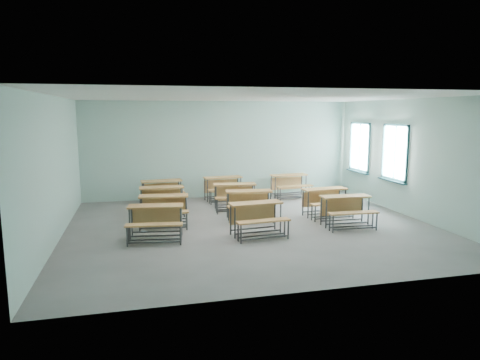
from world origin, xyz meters
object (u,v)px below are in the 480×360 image
(desk_unit_r2c0, at_px, (162,196))
(desk_unit_r3c1, at_px, (224,185))
(desk_unit_r3c2, at_px, (290,182))
(desk_unit_r0c1, at_px, (257,214))
(desk_unit_r0c2, at_px, (347,206))
(desk_unit_r2c1, at_px, (235,193))
(desk_unit_r1c2, at_px, (326,198))
(desk_unit_r3c0, at_px, (162,189))
(desk_unit_r1c1, at_px, (249,200))
(desk_unit_r0c0, at_px, (156,217))
(desk_unit_r1c0, at_px, (164,206))

(desk_unit_r2c0, xyz_separation_m, desk_unit_r3c1, (2.05, 1.41, 0.00))
(desk_unit_r3c2, bearing_deg, desk_unit_r0c1, -124.02)
(desk_unit_r0c2, height_order, desk_unit_r3c1, same)
(desk_unit_r0c2, bearing_deg, desk_unit_r2c1, 135.40)
(desk_unit_r2c1, bearing_deg, desk_unit_r3c2, 38.07)
(desk_unit_r1c2, height_order, desk_unit_r3c1, same)
(desk_unit_r0c1, relative_size, desk_unit_r3c0, 1.00)
(desk_unit_r3c1, bearing_deg, desk_unit_r2c1, -93.18)
(desk_unit_r1c1, bearing_deg, desk_unit_r0c0, -146.36)
(desk_unit_r0c0, xyz_separation_m, desk_unit_r3c2, (4.61, 3.83, 0.00))
(desk_unit_r1c0, relative_size, desk_unit_r1c1, 0.99)
(desk_unit_r0c1, height_order, desk_unit_r3c2, same)
(desk_unit_r0c0, xyz_separation_m, desk_unit_r0c2, (4.69, -0.01, 0.00))
(desk_unit_r2c0, height_order, desk_unit_r2c1, same)
(desk_unit_r0c2, relative_size, desk_unit_r1c1, 0.96)
(desk_unit_r0c2, relative_size, desk_unit_r3c2, 0.98)
(desk_unit_r1c0, distance_m, desk_unit_r2c0, 1.28)
(desk_unit_r1c0, distance_m, desk_unit_r3c0, 2.45)
(desk_unit_r3c0, bearing_deg, desk_unit_r2c1, -35.04)
(desk_unit_r2c0, bearing_deg, desk_unit_r3c0, 85.99)
(desk_unit_r1c2, distance_m, desk_unit_r3c1, 3.58)
(desk_unit_r2c0, relative_size, desk_unit_r3c1, 0.95)
(desk_unit_r0c0, relative_size, desk_unit_r0c1, 1.02)
(desk_unit_r1c2, bearing_deg, desk_unit_r3c1, 126.57)
(desk_unit_r1c0, xyz_separation_m, desk_unit_r2c1, (2.14, 1.30, 0.00))
(desk_unit_r0c2, distance_m, desk_unit_r3c1, 4.50)
(desk_unit_r0c1, bearing_deg, desk_unit_r3c1, 84.32)
(desk_unit_r2c0, distance_m, desk_unit_r3c2, 4.55)
(desk_unit_r1c0, height_order, desk_unit_r3c2, same)
(desk_unit_r1c0, xyz_separation_m, desk_unit_r3c1, (2.09, 2.69, 0.00))
(desk_unit_r0c2, xyz_separation_m, desk_unit_r2c0, (-4.40, 2.43, 0.00))
(desk_unit_r0c0, relative_size, desk_unit_r1c2, 1.04)
(desk_unit_r0c1, xyz_separation_m, desk_unit_r3c1, (0.04, 4.08, 0.00))
(desk_unit_r2c1, height_order, desk_unit_r3c1, same)
(desk_unit_r3c0, bearing_deg, desk_unit_r1c1, -52.74)
(desk_unit_r1c0, relative_size, desk_unit_r2c1, 1.00)
(desk_unit_r0c0, height_order, desk_unit_r2c0, same)
(desk_unit_r2c1, height_order, desk_unit_r3c2, same)
(desk_unit_r1c2, xyz_separation_m, desk_unit_r2c0, (-4.35, 1.33, 0.00))
(desk_unit_r1c0, distance_m, desk_unit_r1c1, 2.26)
(desk_unit_r0c1, relative_size, desk_unit_r3c1, 1.00)
(desk_unit_r1c1, relative_size, desk_unit_r1c2, 1.03)
(desk_unit_r1c1, relative_size, desk_unit_r3c2, 1.02)
(desk_unit_r2c1, bearing_deg, desk_unit_r0c2, -41.02)
(desk_unit_r2c0, xyz_separation_m, desk_unit_r3c0, (0.08, 1.17, 0.00))
(desk_unit_r0c2, height_order, desk_unit_r1c2, same)
(desk_unit_r0c1, relative_size, desk_unit_r3c2, 1.01)
(desk_unit_r0c1, bearing_deg, desk_unit_r1c0, 140.90)
(desk_unit_r1c1, height_order, desk_unit_r2c0, same)
(desk_unit_r2c0, relative_size, desk_unit_r2c1, 0.94)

